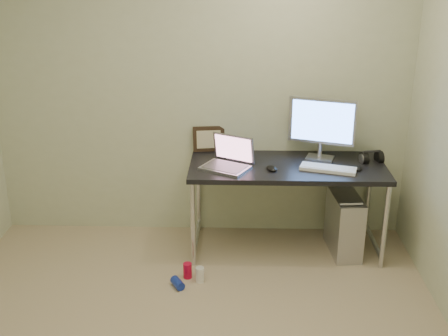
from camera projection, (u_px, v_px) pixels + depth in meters
wall_back at (200, 93)px, 4.66m from camera, size 3.50×0.02×2.50m
desk at (287, 174)px, 4.53m from camera, size 1.57×0.69×0.75m
tower_computer at (344, 223)px, 4.62m from camera, size 0.25×0.50×0.54m
cable_a at (333, 191)px, 4.89m from camera, size 0.01×0.16×0.69m
cable_b at (344, 194)px, 4.87m from camera, size 0.02×0.11×0.71m
can_red at (188, 271)px, 4.30m from camera, size 0.08×0.08×0.12m
can_white at (200, 275)px, 4.25m from camera, size 0.08×0.08×0.12m
can_blue at (178, 283)px, 4.18m from camera, size 0.12×0.14×0.07m
laptop at (228, 160)px, 4.43m from camera, size 0.45×0.42×0.25m
monitor at (322, 124)px, 4.53m from camera, size 0.53×0.22×0.51m
keyboard at (328, 169)px, 4.38m from camera, size 0.45×0.26×0.03m
mouse_right at (358, 167)px, 4.39m from camera, size 0.07×0.11×0.04m
mouse_left at (272, 167)px, 4.38m from camera, size 0.11×0.14×0.04m
headphones at (372, 158)px, 4.55m from camera, size 0.20×0.12×0.12m
picture_frame at (209, 139)px, 4.77m from camera, size 0.28×0.11×0.22m
webcam at (233, 143)px, 4.75m from camera, size 0.04×0.03×0.11m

